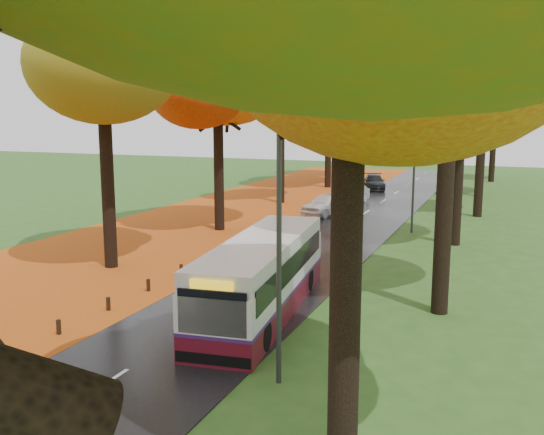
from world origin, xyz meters
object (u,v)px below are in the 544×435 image
Objects in this scene: bus at (262,274)px; car_dark at (374,182)px; streetlamp_mid at (410,154)px; streetlamp_far at (449,139)px; car_silver at (350,195)px; streetlamp_near at (270,208)px; car_white at (327,204)px.

bus is 2.22× the size of car_dark.
streetlamp_mid and streetlamp_far have the same top height.
car_silver is 0.94× the size of car_dark.
streetlamp_far is 0.77× the size of bus.
streetlamp_far is 7.93m from car_dark.
streetlamp_near is 44.00m from streetlamp_far.
streetlamp_far is (0.00, 44.00, 0.00)m from streetlamp_near.
streetlamp_near reaches higher than car_dark.
streetlamp_near is 1.00× the size of streetlamp_far.
bus is 2.36× the size of car_silver.
streetlamp_mid is 22.00m from streetlamp_far.
bus is at bearing -97.91° from streetlamp_mid.
bus is at bearing -99.20° from car_dark.
bus is 26.91m from car_silver.
bus is (-2.35, -38.93, -3.27)m from streetlamp_far.
streetlamp_far is at bearing 87.28° from car_white.
car_silver is at bearing -104.27° from car_dark.
streetlamp_mid is at bearing -90.00° from streetlamp_far.
car_white is at bearing -105.36° from car_dark.
streetlamp_far is at bearing 73.64° from car_silver.
streetlamp_far is 1.71× the size of car_dark.
car_silver is at bearing 91.32° from bus.
car_silver is (0.18, 5.66, -0.04)m from car_white.
streetlamp_mid is 1.79× the size of car_white.
bus is (-2.35, -16.93, -3.27)m from streetlamp_mid.
bus is at bearing -71.93° from car_silver.
streetlamp_mid is 1.82× the size of car_silver.
bus is at bearing 114.88° from streetlamp_near.
streetlamp_mid is at bearing -47.78° from car_silver.
streetlamp_near reaches higher than car_silver.
streetlamp_far is 19.42m from car_white.
bus is (-2.35, 5.07, -3.27)m from streetlamp_near.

